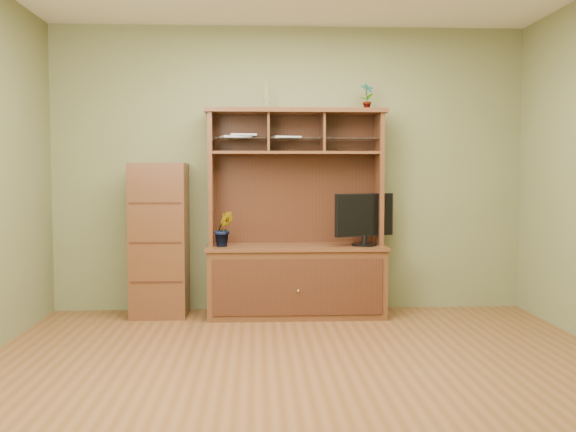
{
  "coord_description": "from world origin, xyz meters",
  "views": [
    {
      "loc": [
        -0.32,
        -4.15,
        1.3
      ],
      "look_at": [
        -0.05,
        1.2,
        0.95
      ],
      "focal_mm": 40.0,
      "sensor_mm": 36.0,
      "label": 1
    }
  ],
  "objects": [
    {
      "name": "media_hutch",
      "position": [
        0.05,
        1.73,
        0.52
      ],
      "size": [
        1.66,
        0.61,
        1.9
      ],
      "color": "#4B2D15",
      "rests_on": "room"
    },
    {
      "name": "orchid_plant",
      "position": [
        -0.61,
        1.65,
        0.81
      ],
      "size": [
        0.2,
        0.18,
        0.32
      ],
      "primitive_type": "imported",
      "rotation": [
        0.0,
        0.0,
        0.21
      ],
      "color": "#316021",
      "rests_on": "media_hutch"
    },
    {
      "name": "room",
      "position": [
        0.0,
        0.0,
        1.35
      ],
      "size": [
        4.54,
        4.04,
        2.74
      ],
      "color": "brown",
      "rests_on": "ground"
    },
    {
      "name": "reed_diffuser",
      "position": [
        -0.23,
        1.81,
        2.0
      ],
      "size": [
        0.05,
        0.05,
        0.26
      ],
      "color": "silver",
      "rests_on": "media_hutch"
    },
    {
      "name": "magazines",
      "position": [
        -0.34,
        1.8,
        1.65
      ],
      "size": [
        0.76,
        0.25,
        0.04
      ],
      "color": "silver",
      "rests_on": "media_hutch"
    },
    {
      "name": "monitor",
      "position": [
        0.67,
        1.64,
        0.9
      ],
      "size": [
        0.57,
        0.28,
        0.48
      ],
      "rotation": [
        0.0,
        0.0,
        0.41
      ],
      "color": "black",
      "rests_on": "media_hutch"
    },
    {
      "name": "side_cabinet",
      "position": [
        -1.21,
        1.75,
        0.7
      ],
      "size": [
        0.5,
        0.46,
        1.4
      ],
      "color": "#4B2D15",
      "rests_on": "room"
    },
    {
      "name": "top_plant",
      "position": [
        0.71,
        1.8,
        2.03
      ],
      "size": [
        0.15,
        0.13,
        0.25
      ],
      "primitive_type": "imported",
      "rotation": [
        0.0,
        0.0,
        0.32
      ],
      "color": "#2F5D20",
      "rests_on": "media_hutch"
    }
  ]
}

